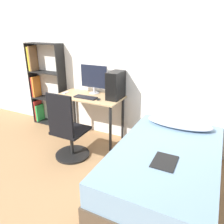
% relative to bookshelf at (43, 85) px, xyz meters
% --- Properties ---
extents(ground_plane, '(14.00, 14.00, 0.00)m').
position_rel_bookshelf_xyz_m(ground_plane, '(1.43, -1.28, -0.79)').
color(ground_plane, '#9E754C').
extents(wall_back, '(8.00, 0.05, 2.50)m').
position_rel_bookshelf_xyz_m(wall_back, '(1.43, 0.14, 0.46)').
color(wall_back, silver).
rests_on(wall_back, ground_plane).
extents(desk, '(1.12, 0.57, 0.78)m').
position_rel_bookshelf_xyz_m(desk, '(1.17, -0.17, -0.14)').
color(desk, tan).
rests_on(desk, ground_plane).
extents(bookshelf, '(0.74, 0.24, 1.58)m').
position_rel_bookshelf_xyz_m(bookshelf, '(0.00, 0.00, 0.00)').
color(bookshelf, black).
rests_on(bookshelf, ground_plane).
extents(office_chair, '(0.52, 0.52, 1.03)m').
position_rel_bookshelf_xyz_m(office_chair, '(1.22, -0.85, -0.40)').
color(office_chair, black).
rests_on(office_chair, ground_plane).
extents(bed, '(1.19, 1.93, 0.52)m').
position_rel_bookshelf_xyz_m(bed, '(2.65, -0.85, -0.53)').
color(bed, '#4C3D2D').
rests_on(bed, ground_plane).
extents(pillow, '(0.90, 0.36, 0.11)m').
position_rel_bookshelf_xyz_m(pillow, '(2.65, -0.14, -0.22)').
color(pillow, '#B2B7C6').
rests_on(pillow, bed).
extents(magazine, '(0.24, 0.32, 0.01)m').
position_rel_bookshelf_xyz_m(magazine, '(2.68, -1.11, -0.26)').
color(magazine, black).
rests_on(magazine, bed).
extents(monitor, '(0.52, 0.17, 0.49)m').
position_rel_bookshelf_xyz_m(monitor, '(1.15, 0.02, 0.26)').
color(monitor, '#B7B7BC').
rests_on(monitor, desk).
extents(keyboard, '(0.38, 0.14, 0.02)m').
position_rel_bookshelf_xyz_m(keyboard, '(1.17, -0.28, -0.00)').
color(keyboard, black).
rests_on(keyboard, desk).
extents(pc_tower, '(0.19, 0.36, 0.43)m').
position_rel_bookshelf_xyz_m(pc_tower, '(1.61, -0.08, 0.20)').
color(pc_tower, black).
rests_on(pc_tower, desk).
extents(mouse, '(0.06, 0.09, 0.02)m').
position_rel_bookshelf_xyz_m(mouse, '(1.41, -0.28, -0.00)').
color(mouse, black).
rests_on(mouse, desk).
extents(phone, '(0.07, 0.14, 0.01)m').
position_rel_bookshelf_xyz_m(phone, '(0.69, -0.19, -0.01)').
color(phone, '#B7B7BC').
rests_on(phone, desk).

